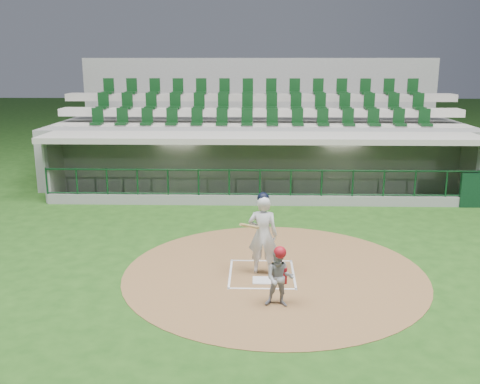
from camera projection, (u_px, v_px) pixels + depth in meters
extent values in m
plane|color=#1D4513|center=(262.00, 270.00, 12.99)|extent=(120.00, 120.00, 0.00)
cylinder|color=brown|center=(274.00, 273.00, 12.78)|extent=(7.20, 7.20, 0.01)
cube|color=silver|center=(262.00, 280.00, 12.30)|extent=(0.43, 0.43, 0.02)
cube|color=white|center=(230.00, 273.00, 12.71)|extent=(0.05, 1.80, 0.01)
cube|color=silver|center=(293.00, 274.00, 12.67)|extent=(0.05, 1.80, 0.01)
cube|color=white|center=(261.00, 261.00, 13.51)|extent=(1.55, 0.05, 0.01)
cube|color=white|center=(262.00, 289.00, 11.87)|extent=(1.55, 0.05, 0.01)
cube|color=slate|center=(259.00, 208.00, 20.39)|extent=(15.00, 3.00, 0.10)
cube|color=gray|center=(259.00, 164.00, 21.61)|extent=(15.00, 0.20, 2.70)
cube|color=#9F9B8C|center=(259.00, 159.00, 21.43)|extent=(13.50, 0.04, 0.90)
cube|color=gray|center=(62.00, 171.00, 20.26)|extent=(0.20, 3.00, 2.70)
cube|color=slate|center=(461.00, 174.00, 19.86)|extent=(0.20, 3.00, 2.70)
cube|color=#A09C90|center=(260.00, 135.00, 19.47)|extent=(15.40, 3.50, 0.20)
cube|color=gray|center=(260.00, 201.00, 18.72)|extent=(15.00, 0.15, 0.40)
cube|color=black|center=(260.00, 157.00, 18.34)|extent=(15.00, 0.01, 0.95)
cube|color=brown|center=(259.00, 195.00, 21.35)|extent=(12.75, 0.40, 0.45)
cube|color=white|center=(179.00, 137.00, 19.82)|extent=(1.30, 0.35, 0.04)
cube|color=white|center=(341.00, 138.00, 19.66)|extent=(1.30, 0.35, 0.04)
imported|color=#B21A13|center=(153.00, 178.00, 21.22)|extent=(1.23, 0.81, 1.78)
imported|color=maroon|center=(185.00, 179.00, 20.99)|extent=(1.13, 0.67, 1.80)
imported|color=#B21C13|center=(274.00, 181.00, 21.16)|extent=(0.92, 0.75, 1.62)
imported|color=#AF1812|center=(392.00, 182.00, 20.64)|extent=(1.64, 0.65, 1.73)
cube|color=gray|center=(259.00, 150.00, 23.14)|extent=(17.00, 6.50, 2.50)
cube|color=#A7A297|center=(260.00, 128.00, 21.41)|extent=(16.60, 0.95, 0.30)
cube|color=#ADA69C|center=(259.00, 112.00, 22.20)|extent=(16.60, 0.95, 0.30)
cube|color=gray|center=(259.00, 97.00, 22.99)|extent=(16.60, 0.95, 0.30)
cube|color=slate|center=(259.00, 111.00, 26.06)|extent=(17.00, 0.25, 5.05)
imported|color=silver|center=(263.00, 235.00, 12.53)|extent=(0.74, 0.53, 1.90)
sphere|color=black|center=(263.00, 198.00, 12.32)|extent=(0.28, 0.28, 0.28)
cylinder|color=tan|center=(252.00, 226.00, 12.23)|extent=(0.58, 0.79, 0.39)
imported|color=#95959B|center=(279.00, 278.00, 10.91)|extent=(0.63, 0.52, 1.22)
sphere|color=maroon|center=(280.00, 252.00, 10.78)|extent=(0.26, 0.26, 0.26)
cube|color=#B41320|center=(279.00, 275.00, 11.06)|extent=(0.32, 0.10, 0.35)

